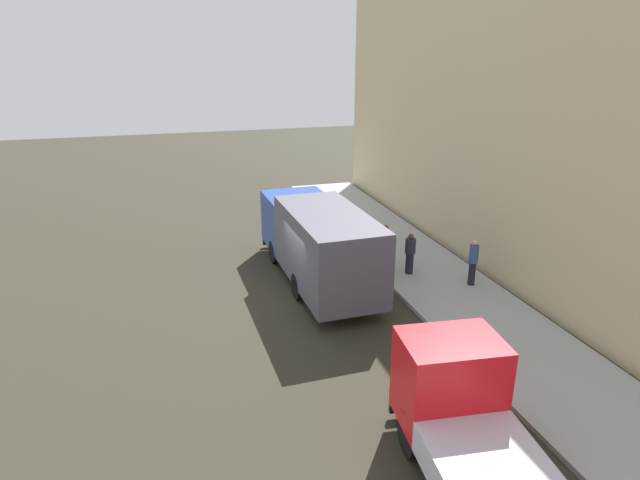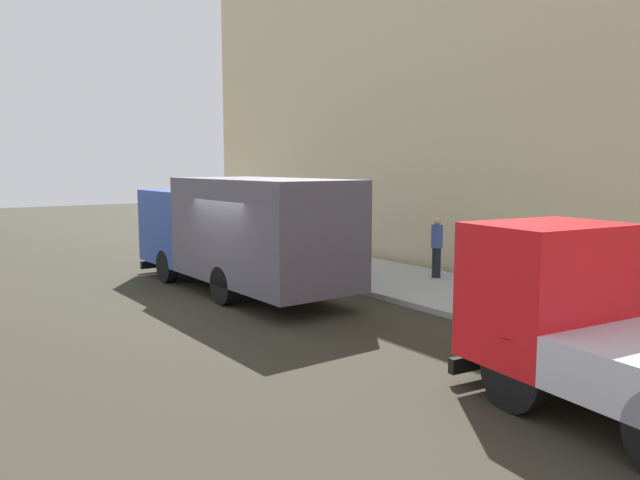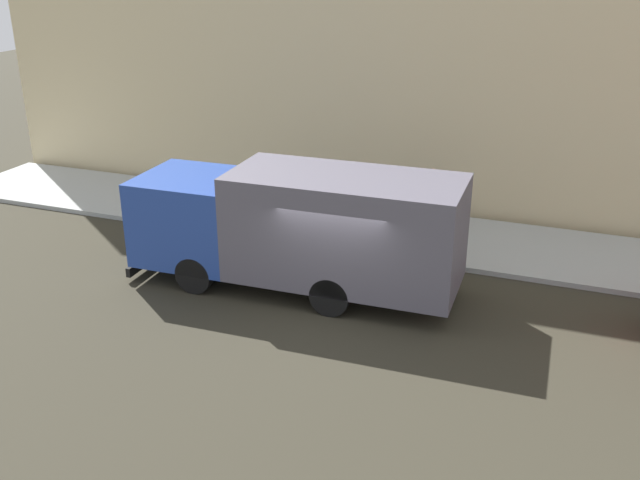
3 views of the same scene
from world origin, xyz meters
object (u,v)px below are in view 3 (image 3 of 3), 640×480
Objects in this scene: pedestrian_standing at (432,195)px; pedestrian_third at (322,210)px; large_utility_truck at (299,226)px; pedestrian_walking at (363,209)px.

pedestrian_third is (-2.29, 2.60, -0.03)m from pedestrian_standing.
large_utility_truck is at bearing -102.30° from pedestrian_third.
large_utility_truck is 2.96m from pedestrian_third.
pedestrian_third is (2.86, 0.47, -0.63)m from large_utility_truck.
large_utility_truck is 4.76× the size of pedestrian_standing.
large_utility_truck is 4.87× the size of pedestrian_third.
pedestrian_walking is 1.17m from pedestrian_third.
pedestrian_walking is 2.33m from pedestrian_standing.
pedestrian_third reaches higher than pedestrian_walking.
large_utility_truck reaches higher than pedestrian_walking.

